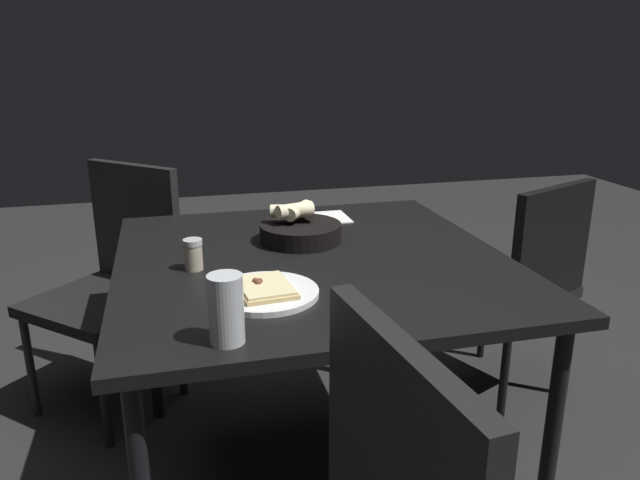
{
  "coord_description": "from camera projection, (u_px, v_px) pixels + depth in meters",
  "views": [
    {
      "loc": [
        1.56,
        -0.38,
        1.31
      ],
      "look_at": [
        -0.09,
        0.05,
        0.77
      ],
      "focal_mm": 34.08,
      "sensor_mm": 36.0,
      "label": 1
    }
  ],
  "objects": [
    {
      "name": "chair_spare",
      "position": [
        117.0,
        273.0,
        2.26
      ],
      "size": [
        0.62,
        0.62,
        0.9
      ],
      "color": "black",
      "rests_on": "ground"
    },
    {
      "name": "pizza_plate",
      "position": [
        265.0,
        291.0,
        1.43
      ],
      "size": [
        0.26,
        0.26,
        0.04
      ],
      "color": "white",
      "rests_on": "dining_table"
    },
    {
      "name": "napkin",
      "position": [
        330.0,
        217.0,
        2.08
      ],
      "size": [
        0.16,
        0.12,
        0.0
      ],
      "color": "white",
      "rests_on": "dining_table"
    },
    {
      "name": "beer_glass",
      "position": [
        226.0,
        313.0,
        1.19
      ],
      "size": [
        0.07,
        0.07,
        0.14
      ],
      "color": "silver",
      "rests_on": "dining_table"
    },
    {
      "name": "pepper_shaker",
      "position": [
        193.0,
        256.0,
        1.59
      ],
      "size": [
        0.05,
        0.05,
        0.08
      ],
      "color": "#BFB299",
      "rests_on": "dining_table"
    },
    {
      "name": "dining_table",
      "position": [
        312.0,
        276.0,
        1.72
      ],
      "size": [
        1.1,
        1.07,
        0.75
      ],
      "color": "black",
      "rests_on": "ground"
    },
    {
      "name": "chair_far",
      "position": [
        518.0,
        277.0,
        2.24
      ],
      "size": [
        0.58,
        0.58,
        0.87
      ],
      "color": "black",
      "rests_on": "ground"
    },
    {
      "name": "bread_basket",
      "position": [
        300.0,
        229.0,
        1.83
      ],
      "size": [
        0.25,
        0.25,
        0.12
      ],
      "color": "black",
      "rests_on": "dining_table"
    }
  ]
}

